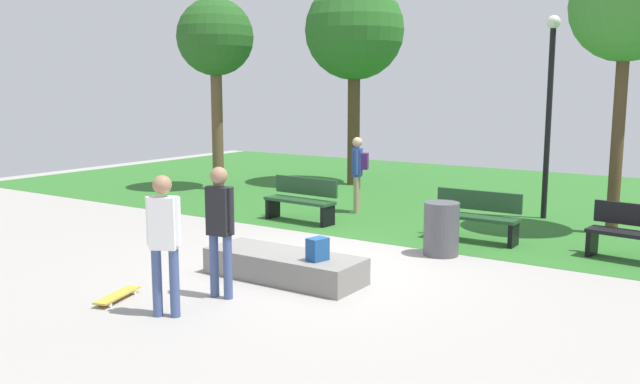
{
  "coord_description": "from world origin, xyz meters",
  "views": [
    {
      "loc": [
        5.6,
        -8.43,
        2.78
      ],
      "look_at": [
        -0.08,
        0.1,
        1.17
      ],
      "focal_mm": 37.4,
      "sensor_mm": 36.0,
      "label": 1
    }
  ],
  "objects_px": {
    "lamp_post": "(550,97)",
    "concrete_ledge": "(284,266)",
    "pedestrian_with_backpack": "(358,168)",
    "trash_bin": "(441,229)",
    "backpack_on_ledge": "(318,249)",
    "tree_tall_oak": "(627,8)",
    "skateboard_by_ledge": "(117,295)",
    "skater_performing_trick": "(164,234)",
    "tree_slender_maple": "(354,32)",
    "skater_watching": "(220,222)",
    "tree_young_birch": "(215,40)",
    "park_bench_by_oak": "(301,199)",
    "park_bench_center_lawn": "(475,215)"
  },
  "relations": [
    {
      "from": "tree_young_birch",
      "to": "park_bench_center_lawn",
      "type": "bearing_deg",
      "value": -14.16
    },
    {
      "from": "tree_young_birch",
      "to": "pedestrian_with_backpack",
      "type": "bearing_deg",
      "value": -9.55
    },
    {
      "from": "backpack_on_ledge",
      "to": "concrete_ledge",
      "type": "bearing_deg",
      "value": 95.79
    },
    {
      "from": "concrete_ledge",
      "to": "tree_tall_oak",
      "type": "bearing_deg",
      "value": 60.1
    },
    {
      "from": "backpack_on_ledge",
      "to": "skateboard_by_ledge",
      "type": "bearing_deg",
      "value": 148.82
    },
    {
      "from": "park_bench_by_oak",
      "to": "tree_slender_maple",
      "type": "distance_m",
      "value": 6.71
    },
    {
      "from": "backpack_on_ledge",
      "to": "pedestrian_with_backpack",
      "type": "relative_size",
      "value": 0.19
    },
    {
      "from": "trash_bin",
      "to": "pedestrian_with_backpack",
      "type": "height_order",
      "value": "pedestrian_with_backpack"
    },
    {
      "from": "skater_performing_trick",
      "to": "pedestrian_with_backpack",
      "type": "xyz_separation_m",
      "value": [
        -1.52,
        7.21,
        -0.01
      ]
    },
    {
      "from": "skater_watching",
      "to": "pedestrian_with_backpack",
      "type": "relative_size",
      "value": 1.04
    },
    {
      "from": "skateboard_by_ledge",
      "to": "lamp_post",
      "type": "xyz_separation_m",
      "value": [
        3.15,
        8.76,
        2.51
      ]
    },
    {
      "from": "lamp_post",
      "to": "concrete_ledge",
      "type": "bearing_deg",
      "value": -105.77
    },
    {
      "from": "concrete_ledge",
      "to": "tree_tall_oak",
      "type": "xyz_separation_m",
      "value": [
        3.41,
        5.93,
        4.01
      ]
    },
    {
      "from": "skater_watching",
      "to": "lamp_post",
      "type": "bearing_deg",
      "value": 75.31
    },
    {
      "from": "concrete_ledge",
      "to": "pedestrian_with_backpack",
      "type": "height_order",
      "value": "pedestrian_with_backpack"
    },
    {
      "from": "skater_performing_trick",
      "to": "skater_watching",
      "type": "relative_size",
      "value": 0.99
    },
    {
      "from": "tree_slender_maple",
      "to": "skateboard_by_ledge",
      "type": "bearing_deg",
      "value": -75.37
    },
    {
      "from": "park_bench_by_oak",
      "to": "tree_young_birch",
      "type": "xyz_separation_m",
      "value": [
        -4.44,
        2.35,
        3.53
      ]
    },
    {
      "from": "concrete_ledge",
      "to": "tree_young_birch",
      "type": "xyz_separation_m",
      "value": [
        -6.66,
        5.94,
        3.82
      ]
    },
    {
      "from": "skater_performing_trick",
      "to": "park_bench_by_oak",
      "type": "relative_size",
      "value": 1.07
    },
    {
      "from": "tree_slender_maple",
      "to": "lamp_post",
      "type": "distance_m",
      "value": 6.54
    },
    {
      "from": "skater_performing_trick",
      "to": "backpack_on_ledge",
      "type": "bearing_deg",
      "value": 66.73
    },
    {
      "from": "concrete_ledge",
      "to": "tree_slender_maple",
      "type": "xyz_separation_m",
      "value": [
        -4.06,
        8.78,
        4.12
      ]
    },
    {
      "from": "tree_slender_maple",
      "to": "skater_watching",
      "type": "bearing_deg",
      "value": -68.65
    },
    {
      "from": "backpack_on_ledge",
      "to": "park_bench_by_oak",
      "type": "distance_m",
      "value": 4.65
    },
    {
      "from": "backpack_on_ledge",
      "to": "tree_tall_oak",
      "type": "xyz_separation_m",
      "value": [
        2.76,
        6.01,
        3.65
      ]
    },
    {
      "from": "backpack_on_ledge",
      "to": "trash_bin",
      "type": "distance_m",
      "value": 2.75
    },
    {
      "from": "concrete_ledge",
      "to": "skateboard_by_ledge",
      "type": "relative_size",
      "value": 2.91
    },
    {
      "from": "tree_slender_maple",
      "to": "trash_bin",
      "type": "bearing_deg",
      "value": -48.93
    },
    {
      "from": "park_bench_by_oak",
      "to": "tree_tall_oak",
      "type": "relative_size",
      "value": 0.31
    },
    {
      "from": "backpack_on_ledge",
      "to": "pedestrian_with_backpack",
      "type": "xyz_separation_m",
      "value": [
        -2.39,
        5.19,
        0.47
      ]
    },
    {
      "from": "park_bench_center_lawn",
      "to": "tree_slender_maple",
      "type": "relative_size",
      "value": 0.28
    },
    {
      "from": "backpack_on_ledge",
      "to": "skater_performing_trick",
      "type": "relative_size",
      "value": 0.18
    },
    {
      "from": "skater_watching",
      "to": "tree_young_birch",
      "type": "distance_m",
      "value": 10.08
    },
    {
      "from": "skateboard_by_ledge",
      "to": "tree_slender_maple",
      "type": "height_order",
      "value": "tree_slender_maple"
    },
    {
      "from": "skater_watching",
      "to": "lamp_post",
      "type": "distance_m",
      "value": 8.32
    },
    {
      "from": "skater_watching",
      "to": "skateboard_by_ledge",
      "type": "bearing_deg",
      "value": -141.58
    },
    {
      "from": "concrete_ledge",
      "to": "trash_bin",
      "type": "bearing_deg",
      "value": 62.37
    },
    {
      "from": "concrete_ledge",
      "to": "tree_slender_maple",
      "type": "bearing_deg",
      "value": 114.82
    },
    {
      "from": "park_bench_by_oak",
      "to": "park_bench_center_lawn",
      "type": "xyz_separation_m",
      "value": [
        3.66,
        0.31,
        0.0
      ]
    },
    {
      "from": "backpack_on_ledge",
      "to": "park_bench_center_lawn",
      "type": "height_order",
      "value": "park_bench_center_lawn"
    },
    {
      "from": "concrete_ledge",
      "to": "backpack_on_ledge",
      "type": "relative_size",
      "value": 7.5
    },
    {
      "from": "skateboard_by_ledge",
      "to": "park_bench_center_lawn",
      "type": "xyz_separation_m",
      "value": [
        2.68,
        5.91,
        0.42
      ]
    },
    {
      "from": "skateboard_by_ledge",
      "to": "lamp_post",
      "type": "bearing_deg",
      "value": 70.25
    },
    {
      "from": "concrete_ledge",
      "to": "pedestrian_with_backpack",
      "type": "relative_size",
      "value": 1.42
    },
    {
      "from": "pedestrian_with_backpack",
      "to": "backpack_on_ledge",
      "type": "bearing_deg",
      "value": -65.26
    },
    {
      "from": "skateboard_by_ledge",
      "to": "lamp_post",
      "type": "relative_size",
      "value": 0.19
    },
    {
      "from": "backpack_on_ledge",
      "to": "tree_young_birch",
      "type": "xyz_separation_m",
      "value": [
        -7.31,
        6.02,
        3.47
      ]
    },
    {
      "from": "skater_watching",
      "to": "tree_young_birch",
      "type": "bearing_deg",
      "value": 132.42
    },
    {
      "from": "skateboard_by_ledge",
      "to": "tree_young_birch",
      "type": "height_order",
      "value": "tree_young_birch"
    }
  ]
}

